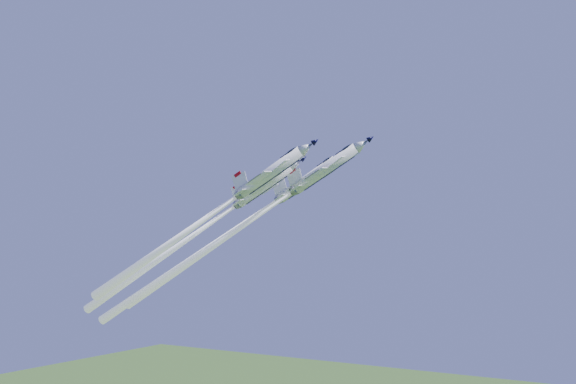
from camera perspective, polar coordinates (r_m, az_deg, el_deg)
The scene contains 4 objects.
jet_lead at distance 115.38m, azimuth -3.61°, elevation -2.71°, with size 43.00×13.45×38.07m.
jet_left at distance 125.99m, azimuth -5.76°, elevation -4.02°, with size 47.51×14.50×42.68m.
jet_right at distance 113.13m, azimuth -7.41°, elevation -2.39°, with size 39.42×12.62×34.40m.
jet_slot at distance 120.48m, azimuth -8.28°, elevation -3.72°, with size 40.79×12.70×36.21m.
Camera 1 is at (58.04, -96.36, 77.05)m, focal length 40.00 mm.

